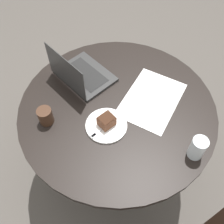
# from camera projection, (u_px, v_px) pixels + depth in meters

# --- Properties ---
(ground_plane) EXTENTS (12.00, 12.00, 0.00)m
(ground_plane) POSITION_uv_depth(u_px,v_px,m) (116.00, 162.00, 2.06)
(ground_plane) COLOR #4C4742
(dining_table) EXTENTS (1.10, 1.10, 0.73)m
(dining_table) POSITION_uv_depth(u_px,v_px,m) (117.00, 123.00, 1.59)
(dining_table) COLOR black
(dining_table) RESTS_ON ground_plane
(paper_document) EXTENTS (0.46, 0.38, 0.00)m
(paper_document) POSITION_uv_depth(u_px,v_px,m) (152.00, 99.00, 1.49)
(paper_document) COLOR white
(paper_document) RESTS_ON dining_table
(plate) EXTENTS (0.22, 0.22, 0.01)m
(plate) POSITION_uv_depth(u_px,v_px,m) (106.00, 125.00, 1.38)
(plate) COLOR white
(plate) RESTS_ON dining_table
(cake_slice) EXTENTS (0.08, 0.08, 0.06)m
(cake_slice) POSITION_uv_depth(u_px,v_px,m) (107.00, 121.00, 1.35)
(cake_slice) COLOR brown
(cake_slice) RESTS_ON plate
(fork) EXTENTS (0.17, 0.03, 0.00)m
(fork) POSITION_uv_depth(u_px,v_px,m) (101.00, 129.00, 1.36)
(fork) COLOR silver
(fork) RESTS_ON plate
(coffee_glass) EXTENTS (0.08, 0.08, 0.09)m
(coffee_glass) POSITION_uv_depth(u_px,v_px,m) (45.00, 116.00, 1.37)
(coffee_glass) COLOR #3D2619
(coffee_glass) RESTS_ON dining_table
(water_glass) EXTENTS (0.08, 0.08, 0.13)m
(water_glass) POSITION_uv_depth(u_px,v_px,m) (198.00, 148.00, 1.24)
(water_glass) COLOR silver
(water_glass) RESTS_ON dining_table
(laptop) EXTENTS (0.27, 0.34, 0.24)m
(laptop) POSITION_uv_depth(u_px,v_px,m) (81.00, 74.00, 1.55)
(laptop) COLOR #2D2D2D
(laptop) RESTS_ON dining_table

